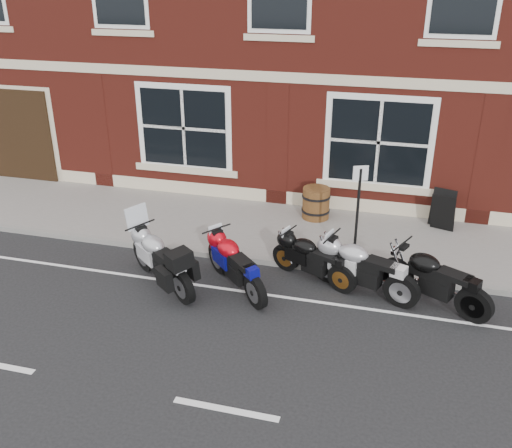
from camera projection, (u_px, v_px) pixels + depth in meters
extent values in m
plane|color=black|center=(274.00, 301.00, 10.91)|extent=(80.00, 80.00, 0.00)
cube|color=slate|center=(303.00, 233.00, 13.52)|extent=(30.00, 3.00, 0.12)
cube|color=slate|center=(289.00, 264.00, 12.13)|extent=(30.00, 0.16, 0.12)
cylinder|color=black|center=(146.00, 255.00, 11.91)|extent=(0.64, 0.55, 0.70)
cylinder|color=black|center=(184.00, 286.00, 10.75)|extent=(0.64, 0.55, 0.70)
cube|color=black|center=(162.00, 252.00, 11.21)|extent=(0.85, 0.75, 0.24)
ellipsoid|color=#9D9DA1|center=(157.00, 243.00, 11.28)|extent=(0.73, 0.69, 0.35)
cube|color=black|center=(172.00, 256.00, 10.86)|extent=(0.65, 0.60, 0.11)
cube|color=silver|center=(143.00, 215.00, 11.51)|extent=(0.32, 0.39, 0.49)
cylinder|color=black|center=(220.00, 257.00, 11.82)|extent=(0.58, 0.58, 0.68)
cylinder|color=black|center=(257.00, 291.00, 10.61)|extent=(0.58, 0.58, 0.68)
cube|color=black|center=(236.00, 256.00, 11.10)|extent=(0.78, 0.78, 0.23)
ellipsoid|color=#B80713|center=(232.00, 247.00, 11.18)|extent=(0.69, 0.69, 0.34)
cube|color=black|center=(247.00, 261.00, 10.74)|extent=(0.61, 0.61, 0.11)
cylinder|color=black|center=(287.00, 257.00, 11.92)|extent=(0.60, 0.37, 0.61)
cylinder|color=black|center=(343.00, 278.00, 11.12)|extent=(0.60, 0.37, 0.61)
cube|color=black|center=(313.00, 252.00, 11.41)|extent=(0.79, 0.53, 0.21)
ellipsoid|color=black|center=(307.00, 245.00, 11.45)|extent=(0.63, 0.54, 0.30)
cube|color=black|center=(329.00, 254.00, 11.16)|extent=(0.58, 0.45, 0.10)
cylinder|color=black|center=(328.00, 266.00, 11.47)|extent=(0.70, 0.39, 0.70)
cylinder|color=black|center=(402.00, 290.00, 10.63)|extent=(0.70, 0.39, 0.70)
cube|color=black|center=(363.00, 260.00, 10.92)|extent=(0.91, 0.56, 0.24)
ellipsoid|color=#9E9DA2|center=(356.00, 251.00, 10.96)|extent=(0.71, 0.59, 0.35)
cube|color=black|center=(384.00, 262.00, 10.65)|extent=(0.66, 0.48, 0.11)
cylinder|color=black|center=(397.00, 274.00, 11.17)|extent=(0.68, 0.46, 0.70)
cylinder|color=black|center=(475.00, 304.00, 10.18)|extent=(0.68, 0.46, 0.70)
cube|color=black|center=(434.00, 270.00, 10.56)|extent=(0.89, 0.65, 0.24)
ellipsoid|color=black|center=(427.00, 261.00, 10.60)|extent=(0.72, 0.64, 0.35)
cube|color=black|center=(457.00, 274.00, 10.25)|extent=(0.66, 0.54, 0.11)
cylinder|color=#452512|center=(316.00, 203.00, 14.04)|extent=(0.67, 0.67, 0.78)
cylinder|color=black|center=(316.00, 210.00, 14.12)|extent=(0.70, 0.70, 0.06)
cylinder|color=black|center=(316.00, 196.00, 13.96)|extent=(0.70, 0.70, 0.06)
cylinder|color=black|center=(357.00, 218.00, 11.57)|extent=(0.06, 0.06, 2.12)
cube|color=silver|center=(361.00, 173.00, 11.17)|extent=(0.29, 0.14, 0.31)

